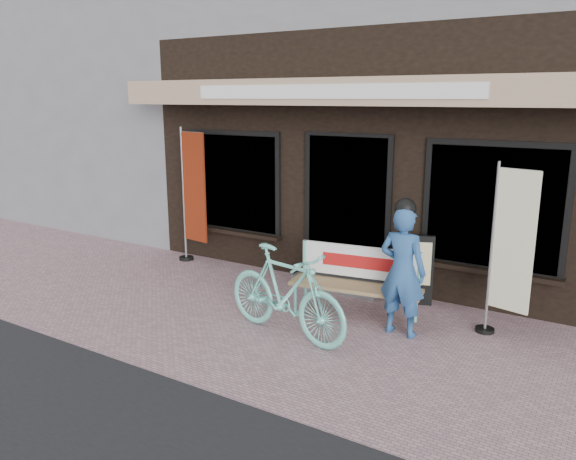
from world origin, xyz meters
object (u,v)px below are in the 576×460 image
Objects in this scene: bicycle at (285,293)px; menu_stand at (415,269)px; nobori_red at (193,194)px; person at (403,269)px; bench at (357,277)px; nobori_cream at (509,250)px.

bicycle is 1.99m from menu_stand.
nobori_red reaches higher than bicycle.
person is 1.71× the size of menu_stand.
person is 1.36m from bicycle.
person reaches higher than bench.
bench is 0.75× the size of nobori_red.
nobori_cream is 2.13× the size of menu_stand.
nobori_cream is at bearing -41.95° from menu_stand.
nobori_cream is (2.13, 1.27, 0.51)m from bicycle.
nobori_red is at bearing 160.79° from menu_stand.
person is at bearing -5.97° from nobori_red.
nobori_cream is at bearing 2.73° from nobori_red.
bench is at bearing -13.32° from bicycle.
person is at bearing -138.98° from nobori_cream.
nobori_red is (-2.85, 1.72, 0.62)m from bicycle.
menu_stand is at bearing -16.50° from bicycle.
bicycle is at bearing -23.23° from nobori_red.
bench is at bearing 164.26° from person.
bicycle is at bearing -142.04° from person.
bicycle is 3.39m from nobori_red.
nobori_red is at bearing 169.92° from person.
menu_stand is (-0.19, 1.02, -0.31)m from person.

